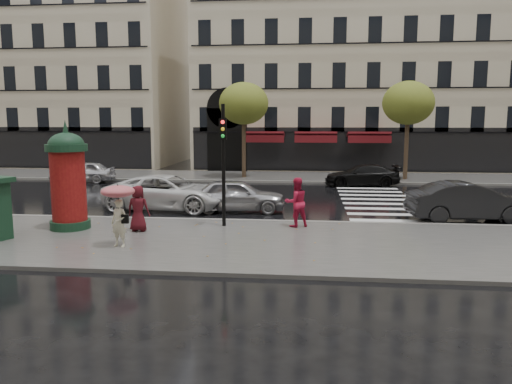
# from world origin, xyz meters

# --- Properties ---
(ground) EXTENTS (160.00, 160.00, 0.00)m
(ground) POSITION_xyz_m (0.00, 0.00, 0.00)
(ground) COLOR black
(ground) RESTS_ON ground
(near_sidewalk) EXTENTS (90.00, 7.00, 0.12)m
(near_sidewalk) POSITION_xyz_m (0.00, -0.50, 0.06)
(near_sidewalk) COLOR #474744
(near_sidewalk) RESTS_ON ground
(far_sidewalk) EXTENTS (90.00, 6.00, 0.12)m
(far_sidewalk) POSITION_xyz_m (0.00, 19.00, 0.06)
(far_sidewalk) COLOR #474744
(far_sidewalk) RESTS_ON ground
(near_kerb) EXTENTS (90.00, 0.25, 0.14)m
(near_kerb) POSITION_xyz_m (0.00, 3.00, 0.07)
(near_kerb) COLOR slate
(near_kerb) RESTS_ON ground
(far_kerb) EXTENTS (90.00, 0.25, 0.14)m
(far_kerb) POSITION_xyz_m (0.00, 16.00, 0.07)
(far_kerb) COLOR slate
(far_kerb) RESTS_ON ground
(zebra_crossing) EXTENTS (3.60, 11.75, 0.01)m
(zebra_crossing) POSITION_xyz_m (6.00, 9.60, 0.01)
(zebra_crossing) COLOR silver
(zebra_crossing) RESTS_ON ground
(bldg_far_corner) EXTENTS (26.00, 14.00, 22.90)m
(bldg_far_corner) POSITION_xyz_m (6.00, 30.00, 11.31)
(bldg_far_corner) COLOR #B7A88C
(bldg_far_corner) RESTS_ON ground
(bldg_far_left) EXTENTS (24.00, 14.00, 22.90)m
(bldg_far_left) POSITION_xyz_m (-22.00, 30.00, 11.31)
(bldg_far_left) COLOR #B7A88C
(bldg_far_left) RESTS_ON ground
(tree_far_left) EXTENTS (3.40, 3.40, 6.64)m
(tree_far_left) POSITION_xyz_m (-2.00, 18.00, 5.17)
(tree_far_left) COLOR #38281C
(tree_far_left) RESTS_ON ground
(tree_far_right) EXTENTS (3.40, 3.40, 6.64)m
(tree_far_right) POSITION_xyz_m (9.00, 18.00, 5.17)
(tree_far_right) COLOR #38281C
(tree_far_right) RESTS_ON ground
(woman_umbrella) EXTENTS (1.04, 1.04, 2.01)m
(woman_umbrella) POSITION_xyz_m (-3.40, -1.62, 1.44)
(woman_umbrella) COLOR beige
(woman_umbrella) RESTS_ON near_sidewalk
(woman_red) EXTENTS (1.11, 1.01, 1.85)m
(woman_red) POSITION_xyz_m (2.05, 1.94, 1.04)
(woman_red) COLOR #B81637
(woman_red) RESTS_ON near_sidewalk
(man_burgundy) EXTENTS (0.84, 0.57, 1.65)m
(man_burgundy) POSITION_xyz_m (-3.55, 0.59, 0.95)
(man_burgundy) COLOR #450D14
(man_burgundy) RESTS_ON near_sidewalk
(morris_column) EXTENTS (1.47, 1.47, 3.96)m
(morris_column) POSITION_xyz_m (-6.21, 0.76, 2.02)
(morris_column) COLOR #13321F
(morris_column) RESTS_ON near_sidewalk
(traffic_light) EXTENTS (0.31, 0.43, 4.54)m
(traffic_light) POSITION_xyz_m (-0.65, 1.71, 2.87)
(traffic_light) COLOR black
(traffic_light) RESTS_ON near_sidewalk
(car_silver) EXTENTS (4.49, 2.11, 1.49)m
(car_silver) POSITION_xyz_m (-0.70, 5.41, 0.74)
(car_silver) COLOR #ACACB1
(car_silver) RESTS_ON ground
(car_darkgrey) EXTENTS (4.97, 2.18, 1.59)m
(car_darkgrey) POSITION_xyz_m (8.96, 4.31, 0.79)
(car_darkgrey) COLOR black
(car_darkgrey) RESTS_ON ground
(car_white) EXTENTS (5.91, 3.08, 1.59)m
(car_white) POSITION_xyz_m (-3.91, 5.59, 0.80)
(car_white) COLOR silver
(car_white) RESTS_ON ground
(car_black) EXTENTS (4.69, 2.15, 1.33)m
(car_black) POSITION_xyz_m (5.82, 14.98, 0.66)
(car_black) COLOR black
(car_black) RESTS_ON ground
(car_far_silver) EXTENTS (4.34, 2.22, 1.41)m
(car_far_silver) POSITION_xyz_m (-12.28, 14.76, 0.71)
(car_far_silver) COLOR silver
(car_far_silver) RESTS_ON ground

